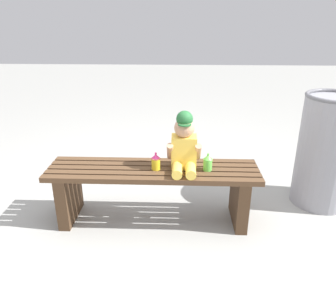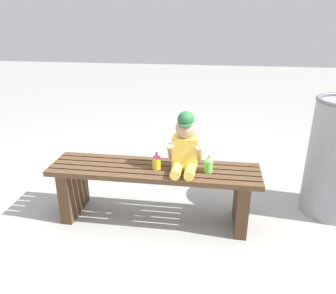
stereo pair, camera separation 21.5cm
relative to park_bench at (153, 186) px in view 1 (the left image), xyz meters
name	(u,v)px [view 1 (the left image)]	position (x,y,z in m)	size (l,w,h in m)	color
ground_plane	(154,218)	(0.00, 0.00, -0.28)	(16.00, 16.00, 0.00)	#999993
park_bench	(153,186)	(0.00, 0.00, 0.00)	(1.46, 0.35, 0.41)	#513823
child_figure	(184,144)	(0.21, 0.01, 0.31)	(0.23, 0.27, 0.40)	#F2C64C
sippy_cup_left	(156,162)	(0.02, -0.02, 0.20)	(0.06, 0.06, 0.12)	yellow
sippy_cup_right	(208,162)	(0.38, -0.02, 0.20)	(0.06, 0.06, 0.12)	#66CC4C
trash_bin	(326,151)	(1.30, 0.29, 0.17)	(0.43, 0.43, 0.88)	gray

